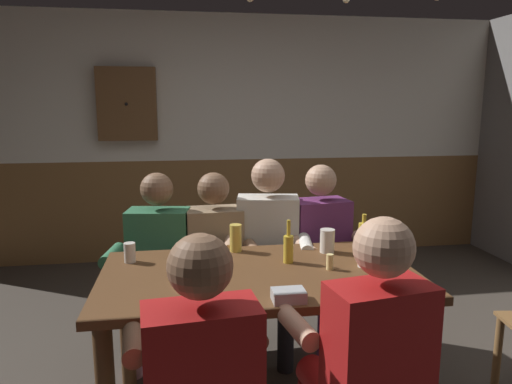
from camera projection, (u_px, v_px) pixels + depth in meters
back_wall_upper at (217, 88)px, 4.77m from camera, size 5.84×0.12×1.45m
back_wall_wainscot at (219, 208)px, 5.00m from camera, size 5.84×0.12×1.04m
dining_table at (259, 294)px, 2.36m from camera, size 1.57×0.88×0.78m
person_0 at (157, 258)px, 2.93m from camera, size 0.56×0.57×1.18m
person_1 at (216, 256)px, 2.98m from camera, size 0.51×0.54×1.18m
person_2 at (268, 247)px, 3.03m from camera, size 0.58×0.58×1.26m
person_3 at (324, 248)px, 3.09m from camera, size 0.54×0.57×1.21m
person_4 at (200, 372)px, 1.66m from camera, size 0.56×0.54×1.19m
person_5 at (366, 355)px, 1.76m from camera, size 0.55×0.55×1.22m
table_candle at (330, 262)px, 2.37m from camera, size 0.04×0.04×0.08m
condiment_caddy at (289, 296)px, 1.99m from camera, size 0.14×0.10×0.05m
plate_0 at (199, 283)px, 2.18m from camera, size 0.23×0.23×0.01m
bottle_0 at (288, 248)px, 2.47m from camera, size 0.05×0.05×0.23m
bottle_1 at (364, 237)px, 2.65m from camera, size 0.06×0.06×0.22m
pint_glass_0 at (236, 238)px, 2.66m from camera, size 0.07×0.07×0.16m
pint_glass_1 at (365, 257)px, 2.41m from camera, size 0.07×0.07×0.11m
pint_glass_2 at (130, 253)px, 2.48m from camera, size 0.06×0.06×0.10m
pint_glass_3 at (327, 241)px, 2.64m from camera, size 0.08×0.08×0.13m
pint_glass_4 at (195, 258)px, 2.37m from camera, size 0.07×0.07×0.11m
wall_dart_cabinet at (127, 104)px, 4.54m from camera, size 0.56×0.15×0.70m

